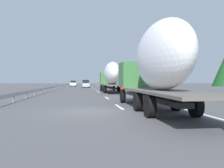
{
  "coord_description": "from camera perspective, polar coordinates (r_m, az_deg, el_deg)",
  "views": [
    {
      "loc": [
        -13.14,
        0.51,
        1.68
      ],
      "look_at": [
        16.86,
        -3.14,
        1.3
      ],
      "focal_mm": 37.79,
      "sensor_mm": 36.0,
      "label": 1
    }
  ],
  "objects": [
    {
      "name": "lane_stripe_0",
      "position": [
        15.4,
        1.74,
        -5.52
      ],
      "size": [
        3.2,
        0.2,
        0.01
      ],
      "primitive_type": "cube",
      "color": "white",
      "rests_on": "ground_plane"
    },
    {
      "name": "tree_1",
      "position": [
        68.09,
        2.24,
        2.06
      ],
      "size": [
        3.48,
        3.48,
        5.16
      ],
      "color": "#472D19",
      "rests_on": "ground_plane"
    },
    {
      "name": "lane_stripe_1",
      "position": [
        23.45,
        -1.27,
        -3.38
      ],
      "size": [
        3.2,
        0.2,
        0.01
      ],
      "primitive_type": "cube",
      "color": "white",
      "rests_on": "ground_plane"
    },
    {
      "name": "ground_plane",
      "position": [
        53.17,
        -6.39,
        -1.1
      ],
      "size": [
        260.0,
        260.0,
        0.0
      ],
      "primitive_type": "plane",
      "color": "#4C4C4F"
    },
    {
      "name": "lane_stripe_3",
      "position": [
        40.26,
        -3.65,
        -1.67
      ],
      "size": [
        3.2,
        0.2,
        0.01
      ],
      "primitive_type": "cube",
      "color": "white",
      "rests_on": "ground_plane"
    },
    {
      "name": "tree_2",
      "position": [
        66.67,
        3.24,
        2.89
      ],
      "size": [
        3.35,
        3.35,
        6.47
      ],
      "color": "#472D19",
      "rests_on": "ground_plane"
    },
    {
      "name": "car_silver_hatch",
      "position": [
        59.65,
        -6.34,
        0.04
      ],
      "size": [
        4.51,
        1.76,
        1.99
      ],
      "color": "#ADB2B7",
      "rests_on": "ground_plane"
    },
    {
      "name": "lane_stripe_4",
      "position": [
        52.24,
        -4.41,
        -1.13
      ],
      "size": [
        3.2,
        0.2,
        0.01
      ],
      "primitive_type": "cube",
      "color": "white",
      "rests_on": "ground_plane"
    },
    {
      "name": "car_blue_sedan",
      "position": [
        88.14,
        -6.65,
        0.25
      ],
      "size": [
        4.27,
        1.76,
        1.99
      ],
      "color": "#28479E",
      "rests_on": "ground_plane"
    },
    {
      "name": "lane_stripe_2",
      "position": [
        36.13,
        -3.27,
        -1.95
      ],
      "size": [
        3.2,
        0.2,
        0.01
      ],
      "primitive_type": "cube",
      "color": "white",
      "rests_on": "ground_plane"
    },
    {
      "name": "tree_3",
      "position": [
        54.75,
        7.41,
        3.23
      ],
      "size": [
        3.31,
        3.31,
        6.86
      ],
      "color": "#472D19",
      "rests_on": "ground_plane"
    },
    {
      "name": "truck_trailing",
      "position": [
        13.75,
        10.52,
        4.85
      ],
      "size": [
        13.98,
        2.55,
        4.83
      ],
      "color": "#387038",
      "rests_on": "ground_plane"
    },
    {
      "name": "lane_stripe_5",
      "position": [
        61.69,
        -4.8,
        -0.85
      ],
      "size": [
        3.2,
        0.2,
        0.01
      ],
      "primitive_type": "cube",
      "color": "white",
      "rests_on": "ground_plane"
    },
    {
      "name": "road_sign",
      "position": [
        51.61,
        1.09,
        1.35
      ],
      "size": [
        0.1,
        0.9,
        3.26
      ],
      "color": "gray",
      "rests_on": "ground_plane"
    },
    {
      "name": "edge_line_right",
      "position": [
        58.47,
        -1.04,
        -0.93
      ],
      "size": [
        110.0,
        0.2,
        0.01
      ],
      "primitive_type": "cube",
      "color": "white",
      "rests_on": "ground_plane"
    },
    {
      "name": "truck_lead",
      "position": [
        35.04,
        -0.21,
        2.05
      ],
      "size": [
        14.19,
        2.55,
        4.42
      ],
      "color": "#387038",
      "rests_on": "ground_plane"
    },
    {
      "name": "guardrail_median",
      "position": [
        56.41,
        -12.53,
        -0.42
      ],
      "size": [
        94.0,
        0.1,
        0.76
      ],
      "color": "#9EA0A5",
      "rests_on": "ground_plane"
    },
    {
      "name": "car_white_van",
      "position": [
        76.54,
        -9.34,
        0.14
      ],
      "size": [
        4.47,
        1.92,
        1.84
      ],
      "color": "white",
      "rests_on": "ground_plane"
    }
  ]
}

